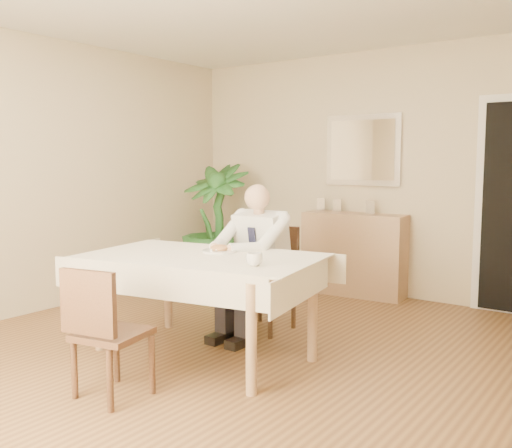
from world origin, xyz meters
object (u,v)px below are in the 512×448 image
Objects in this scene: seated_man at (250,253)px; sideboard at (354,254)px; potted_palm at (216,224)px; dining_table at (202,267)px; chair_near at (103,327)px; chair_far at (270,271)px; coffee_mug at (254,259)px.

seated_man is 1.86m from sideboard.
sideboard is (0.04, 1.84, -0.25)m from seated_man.
dining_table is at bearing -52.35° from potted_palm.
chair_near is 0.65× the size of seated_man.
sideboard is (0.04, 1.55, -0.05)m from chair_far.
coffee_mug is at bearing 46.40° from chair_near.
potted_palm is (-1.58, 2.93, 0.25)m from chair_near.
chair_far is at bearing -95.06° from sideboard.
dining_table is 1.72× the size of sideboard.
chair_far is 0.80× the size of sideboard.
chair_far and sideboard have the same top height.
chair_far is 1.55m from sideboard.
chair_near is at bearing -93.61° from sideboard.
dining_table is 17.18× the size of coffee_mug.
dining_table is 2.14× the size of chair_far.
chair_far is 0.35m from seated_man.
chair_far is 8.01× the size of coffee_mug.
coffee_mug is 0.10× the size of sideboard.
coffee_mug reaches higher than dining_table.
chair_near is 1.03m from coffee_mug.
coffee_mug is at bearing -22.25° from dining_table.
chair_near is 3.38m from sideboard.
chair_far is 1.19m from coffee_mug.
chair_near is at bearing -88.36° from seated_man.
seated_man is at bearing -94.43° from chair_far.
dining_table is at bearing -94.43° from chair_far.
seated_man is 2.07m from potted_palm.
seated_man is (0.00, -0.29, 0.20)m from chair_far.
seated_man is at bearing 80.18° from chair_near.
sideboard is (-0.01, 3.38, -0.01)m from chair_near.
potted_palm is at bearing 134.81° from coffee_mug.
seated_man is 11.34× the size of coffee_mug.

